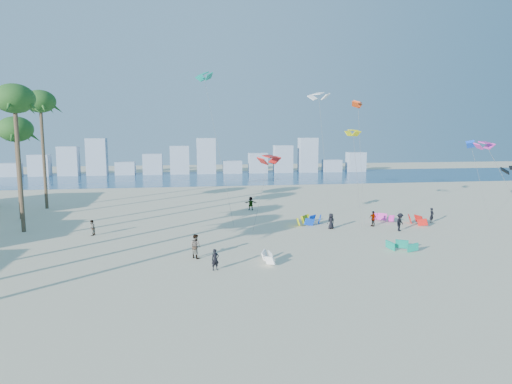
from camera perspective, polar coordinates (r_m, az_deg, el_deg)
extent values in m
plane|color=beige|center=(25.79, -1.12, -14.99)|extent=(220.00, 220.00, 0.00)
plane|color=navy|center=(96.13, -6.95, 1.79)|extent=(220.00, 220.00, 0.00)
imported|color=black|center=(32.58, -5.26, -8.65)|extent=(0.65, 0.52, 1.56)
imported|color=gray|center=(35.74, -7.78, -6.90)|extent=(1.17, 1.18, 1.93)
imported|color=black|center=(46.41, 9.61, -3.71)|extent=(0.91, 0.72, 1.62)
imported|color=gray|center=(48.60, 14.79, -3.33)|extent=(0.74, 1.04, 1.64)
imported|color=black|center=(47.02, 18.01, -3.71)|extent=(1.34, 1.27, 1.83)
imported|color=gray|center=(56.66, -0.67, -1.46)|extent=(1.67, 0.82, 1.73)
imported|color=black|center=(52.58, 21.65, -2.79)|extent=(0.71, 0.65, 1.64)
imported|color=gray|center=(45.70, -20.34, -4.34)|extent=(0.76, 0.87, 1.52)
cylinder|color=#595959|center=(43.47, 0.61, -0.46)|extent=(2.38, 3.40, 7.50)
cylinder|color=#595959|center=(48.88, 12.85, 1.81)|extent=(0.95, 5.67, 10.11)
cylinder|color=#595959|center=(47.77, 29.85, 0.11)|extent=(2.41, 4.86, 8.92)
cylinder|color=#595959|center=(49.13, -4.89, 5.72)|extent=(2.77, 6.00, 16.46)
cylinder|color=#595959|center=(48.81, 13.34, 3.58)|extent=(0.40, 2.05, 13.14)
cylinder|color=#595959|center=(53.87, 8.72, 4.83)|extent=(0.52, 3.90, 14.54)
cylinder|color=#595959|center=(57.22, 26.78, 1.39)|extent=(0.76, 3.42, 8.87)
cylinder|color=brown|center=(49.44, -28.13, 2.91)|extent=(0.40, 0.40, 13.12)
ellipsoid|color=#20511C|center=(49.42, -28.63, 10.50)|extent=(3.80, 3.80, 2.85)
cylinder|color=brown|center=(56.98, -28.18, 1.97)|extent=(0.40, 0.40, 10.22)
ellipsoid|color=#20511C|center=(56.77, -28.52, 7.11)|extent=(3.80, 3.80, 2.85)
cylinder|color=brown|center=(63.29, -25.62, 4.22)|extent=(0.40, 0.40, 13.74)
ellipsoid|color=#20511C|center=(63.32, -25.99, 10.43)|extent=(3.80, 3.80, 2.85)
cube|color=#9EADBF|center=(112.78, -29.03, 2.52)|extent=(4.40, 3.00, 3.00)
cube|color=#9EADBF|center=(110.74, -26.04, 3.09)|extent=(4.40, 3.00, 4.80)
cube|color=#9EADBF|center=(109.01, -22.95, 3.68)|extent=(4.40, 3.00, 6.60)
cube|color=#9EADBF|center=(107.63, -19.76, 4.27)|extent=(4.40, 3.00, 8.40)
cube|color=#9EADBF|center=(106.82, -16.43, 2.94)|extent=(4.40, 3.00, 3.00)
cube|color=#9EADBF|center=(106.12, -13.12, 3.51)|extent=(4.40, 3.00, 4.80)
cube|color=#9EADBF|center=(105.78, -9.78, 4.08)|extent=(4.40, 3.00, 6.60)
cube|color=#9EADBF|center=(105.81, -6.42, 4.63)|extent=(4.40, 3.00, 8.40)
cube|color=#9EADBF|center=(106.45, -3.06, 3.23)|extent=(4.40, 3.00, 3.00)
cube|color=#9EADBF|center=(107.18, 0.25, 3.75)|extent=(4.40, 3.00, 4.80)
cube|color=#9EADBF|center=(108.28, 3.50, 4.26)|extent=(4.40, 3.00, 6.60)
cube|color=#9EADBF|center=(109.72, 6.67, 4.74)|extent=(4.40, 3.00, 8.40)
cube|color=#9EADBF|center=(111.72, 9.72, 3.34)|extent=(4.40, 3.00, 3.00)
cube|color=#9EADBF|center=(113.78, 12.70, 3.80)|extent=(4.40, 3.00, 4.80)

